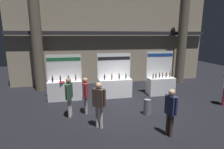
% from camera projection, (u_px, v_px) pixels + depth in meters
% --- Properties ---
extents(ground_plane, '(27.32, 27.32, 0.00)m').
position_uv_depth(ground_plane, '(133.00, 108.00, 8.34)').
color(ground_plane, black).
extents(hall_colonnade, '(13.66, 1.42, 6.35)m').
position_uv_depth(hall_colonnade, '(113.00, 38.00, 12.17)').
color(hall_colonnade, tan).
rests_on(hall_colonnade, ground_plane).
extents(exhibitor_booth_0, '(1.80, 0.73, 2.36)m').
position_uv_depth(exhibitor_booth_0, '(65.00, 88.00, 9.37)').
color(exhibitor_booth_0, white).
rests_on(exhibitor_booth_0, ground_plane).
extents(exhibitor_booth_1, '(1.86, 0.66, 2.39)m').
position_uv_depth(exhibitor_booth_1, '(115.00, 86.00, 9.80)').
color(exhibitor_booth_1, white).
rests_on(exhibitor_booth_1, ground_plane).
extents(exhibitor_booth_2, '(1.58, 0.66, 2.47)m').
position_uv_depth(exhibitor_booth_2, '(161.00, 84.00, 10.21)').
color(exhibitor_booth_2, white).
rests_on(exhibitor_booth_2, ground_plane).
extents(trash_bin, '(0.34, 0.34, 0.69)m').
position_uv_depth(trash_bin, '(147.00, 107.00, 7.61)').
color(trash_bin, slate).
rests_on(trash_bin, ground_plane).
extents(visitor_0, '(0.30, 0.60, 1.66)m').
position_uv_depth(visitor_0, '(69.00, 94.00, 7.28)').
color(visitor_0, silver).
rests_on(visitor_0, ground_plane).
extents(visitor_2, '(0.47, 0.45, 1.73)m').
position_uv_depth(visitor_2, '(99.00, 101.00, 6.36)').
color(visitor_2, silver).
rests_on(visitor_2, ground_plane).
extents(visitor_3, '(0.32, 0.47, 1.65)m').
position_uv_depth(visitor_3, '(171.00, 109.00, 5.84)').
color(visitor_3, '#47382D').
rests_on(visitor_3, ground_plane).
extents(visitor_4, '(0.24, 0.52, 1.61)m').
position_uv_depth(visitor_4, '(85.00, 93.00, 7.59)').
color(visitor_4, '#ADA393').
rests_on(visitor_4, ground_plane).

